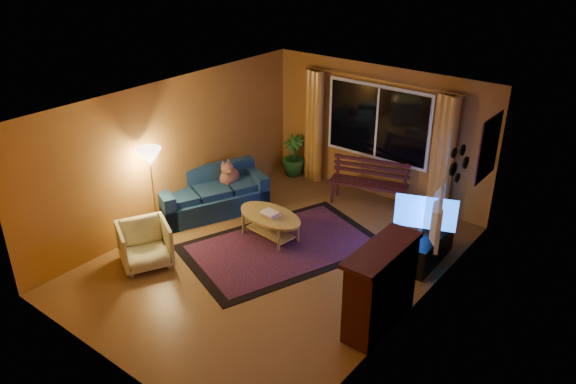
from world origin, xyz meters
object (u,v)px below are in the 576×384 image
Objects in this scene: coffee_table at (270,226)px; tv_console at (428,248)px; bench at (368,194)px; sofa at (211,193)px; floor_lamp at (154,194)px; armchair at (145,243)px.

coffee_table is 1.07× the size of tv_console.
bench is 2.88m from sofa.
bench is at bearing 55.94° from floor_lamp.
sofa is 1.25m from floor_lamp.
floor_lamp is at bearing 65.54° from armchair.
coffee_table is (1.01, 1.77, -0.15)m from armchair.
coffee_table is at bearing -2.14° from armchair.
bench is at bearing 145.53° from tv_console.
bench is 2.16m from coffee_table.
sofa is 1.22× the size of floor_lamp.
coffee_table reaches higher than bench.
floor_lamp is at bearing -153.67° from tv_console.
armchair reaches higher than bench.
bench is 4.18m from armchair.
bench is 3.89m from floor_lamp.
floor_lamp is 1.29× the size of coffee_table.
sofa reaches higher than tv_console.
floor_lamp is (-0.51, 0.66, 0.42)m from armchair.
bench is 0.90× the size of floor_lamp.
armchair is 0.61× the size of coffee_table.
armchair is (-1.64, -3.84, 0.16)m from bench.
sofa is 1.44m from coffee_table.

